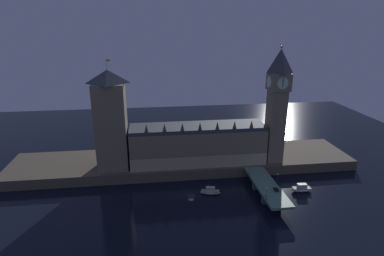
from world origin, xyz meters
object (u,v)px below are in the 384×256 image
(victoria_tower, at_px, (111,120))
(boat_downstream, at_px, (302,189))
(street_lamp_far, at_px, (249,167))
(boat_upstream, at_px, (210,192))
(car_southbound_lead, at_px, (276,189))
(pedestrian_near_rail, at_px, (266,196))
(street_lamp_mid, at_px, (277,177))
(street_lamp_near, at_px, (267,192))
(clock_tower, at_px, (277,103))

(victoria_tower, bearing_deg, boat_downstream, -17.62)
(street_lamp_far, height_order, boat_upstream, street_lamp_far)
(boat_upstream, relative_size, boat_downstream, 1.00)
(boat_upstream, bearing_deg, street_lamp_far, 21.21)
(car_southbound_lead, distance_m, boat_downstream, 21.12)
(victoria_tower, xyz_separation_m, pedestrian_near_rail, (79.60, -47.84, -28.82))
(street_lamp_mid, relative_size, boat_downstream, 0.57)
(car_southbound_lead, xyz_separation_m, boat_upstream, (-32.97, 11.68, -5.39))
(boat_upstream, xyz_separation_m, boat_downstream, (51.68, -3.46, 0.05))
(street_lamp_near, relative_size, street_lamp_mid, 1.02)
(street_lamp_far, bearing_deg, street_lamp_near, -90.00)
(car_southbound_lead, bearing_deg, victoria_tower, 154.38)
(victoria_tower, bearing_deg, clock_tower, -2.21)
(victoria_tower, relative_size, boat_upstream, 5.63)
(clock_tower, xyz_separation_m, street_lamp_far, (-20.63, -16.79, -33.88))
(clock_tower, relative_size, street_lamp_near, 10.58)
(street_lamp_far, relative_size, boat_downstream, 0.55)
(car_southbound_lead, relative_size, street_lamp_far, 0.59)
(pedestrian_near_rail, relative_size, street_lamp_mid, 0.26)
(car_southbound_lead, height_order, boat_upstream, car_southbound_lead)
(street_lamp_mid, height_order, street_lamp_far, street_lamp_mid)
(car_southbound_lead, xyz_separation_m, pedestrian_near_rail, (-7.82, -5.91, 0.28))
(street_lamp_near, distance_m, street_lamp_mid, 18.51)
(street_lamp_far, distance_m, boat_downstream, 31.18)
(clock_tower, relative_size, car_southbound_lead, 18.91)
(victoria_tower, height_order, street_lamp_mid, victoria_tower)
(street_lamp_far, bearing_deg, boat_upstream, -158.79)
(pedestrian_near_rail, relative_size, street_lamp_near, 0.25)
(boat_downstream, bearing_deg, boat_upstream, 176.17)
(victoria_tower, distance_m, street_lamp_near, 97.11)
(victoria_tower, xyz_separation_m, street_lamp_far, (79.20, -20.65, -25.70))
(clock_tower, relative_size, street_lamp_mid, 10.82)
(victoria_tower, height_order, street_lamp_far, victoria_tower)
(victoria_tower, relative_size, car_southbound_lead, 17.19)
(boat_upstream, bearing_deg, victoria_tower, 150.94)
(clock_tower, height_order, street_lamp_mid, clock_tower)
(street_lamp_near, height_order, street_lamp_far, street_lamp_near)
(clock_tower, distance_m, boat_upstream, 67.65)
(boat_downstream, bearing_deg, victoria_tower, 162.38)
(clock_tower, distance_m, street_lamp_near, 60.79)
(street_lamp_far, bearing_deg, boat_downstream, -25.88)
(car_southbound_lead, xyz_separation_m, boat_downstream, (18.71, 8.22, -5.34))
(street_lamp_mid, bearing_deg, pedestrian_near_rail, -130.95)
(clock_tower, relative_size, victoria_tower, 1.10)
(pedestrian_near_rail, distance_m, street_lamp_far, 27.38)
(clock_tower, distance_m, street_lamp_far, 43.07)
(street_lamp_near, bearing_deg, victoria_tower, 147.69)
(pedestrian_near_rail, bearing_deg, clock_tower, 65.30)
(victoria_tower, distance_m, boat_upstream, 71.20)
(car_southbound_lead, relative_size, pedestrian_near_rail, 2.22)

